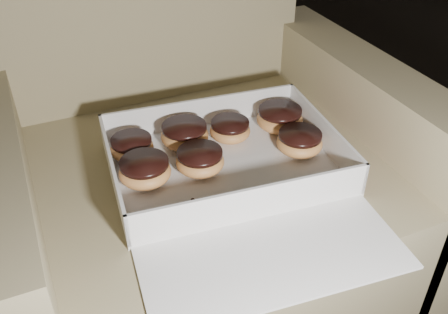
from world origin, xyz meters
TOP-DOWN VIEW (x-y plane):
  - floor at (0.00, 0.00)m, footprint 4.50×4.50m
  - armchair at (-0.59, -0.00)m, footprint 0.89×0.75m
  - bakery_box at (-0.57, -0.16)m, footprint 0.47×0.54m
  - donut_a at (-0.61, -0.01)m, footprint 0.10×0.10m
  - donut_b at (-0.72, -0.01)m, footprint 0.09×0.09m
  - donut_c at (-0.62, -0.11)m, footprint 0.09×0.09m
  - donut_d at (-0.40, -0.04)m, footprint 0.10×0.10m
  - donut_e at (-0.52, -0.03)m, footprint 0.09×0.09m
  - donut_f at (-0.41, -0.13)m, footprint 0.09×0.09m
  - donut_g at (-0.72, -0.10)m, footprint 0.10×0.10m
  - crumb_a at (-0.66, -0.19)m, footprint 0.01×0.01m
  - crumb_b at (-0.74, -0.21)m, footprint 0.01×0.01m
  - crumb_c at (-0.70, -0.12)m, footprint 0.01×0.01m
  - crumb_d at (-0.39, -0.22)m, footprint 0.01×0.01m
  - crumb_e at (-0.71, -0.24)m, footprint 0.01×0.01m

SIDE VIEW (x-z plane):
  - floor at x=0.00m, z-range 0.00..0.00m
  - armchair at x=-0.59m, z-range -0.17..0.76m
  - crumb_a at x=-0.66m, z-range 0.43..0.43m
  - crumb_b at x=-0.74m, z-range 0.43..0.43m
  - crumb_c at x=-0.70m, z-range 0.43..0.43m
  - crumb_d at x=-0.39m, z-range 0.43..0.43m
  - crumb_e at x=-0.71m, z-range 0.43..0.43m
  - bakery_box at x=-0.57m, z-range 0.39..0.47m
  - donut_e at x=-0.52m, z-range 0.43..0.47m
  - donut_b at x=-0.72m, z-range 0.43..0.47m
  - donut_f at x=-0.41m, z-range 0.43..0.47m
  - donut_c at x=-0.62m, z-range 0.43..0.47m
  - donut_g at x=-0.72m, z-range 0.43..0.48m
  - donut_a at x=-0.61m, z-range 0.43..0.48m
  - donut_d at x=-0.40m, z-range 0.43..0.48m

